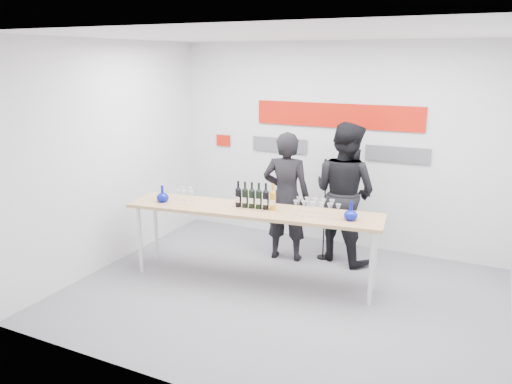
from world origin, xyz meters
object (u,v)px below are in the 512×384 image
Objects in this scene: presenter_left at (286,197)px; mic_stand at (324,229)px; presenter_right at (344,193)px; tasting_table at (252,214)px.

presenter_left is 1.25× the size of mic_stand.
mic_stand is (0.48, 0.23, -0.47)m from presenter_left.
presenter_left is 0.93× the size of presenter_right.
presenter_left is at bearing 42.95° from presenter_right.
tasting_table is 1.45m from presenter_right.
mic_stand is at bearing -164.14° from presenter_left.
presenter_left is 0.80m from presenter_right.
mic_stand is (-0.25, -0.09, -0.53)m from presenter_right.
presenter_left is (0.09, 0.87, 0.02)m from tasting_table.
tasting_table is 1.80× the size of presenter_left.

